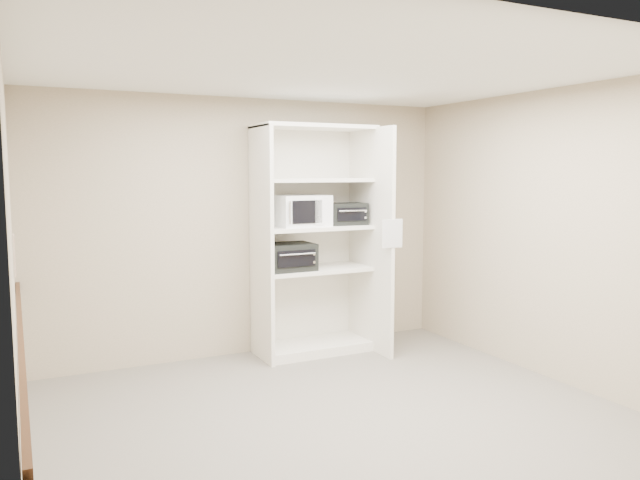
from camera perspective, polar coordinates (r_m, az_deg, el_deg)
name	(u,v)px	position (r m, az deg, el deg)	size (l,w,h in m)	color
floor	(336,416)	(5.16, 1.48, -15.81)	(4.50, 4.00, 0.01)	#696559
ceiling	(337,70)	(4.84, 1.58, 15.31)	(4.50, 4.00, 0.01)	white
wall_back	(249,227)	(6.64, -6.53, 1.15)	(4.50, 0.02, 2.70)	tan
wall_front	(528,294)	(3.21, 18.47, -4.68)	(4.50, 0.02, 2.70)	tan
wall_left	(13,268)	(4.27, -26.28, -2.33)	(0.02, 4.00, 2.70)	tan
wall_right	(550,235)	(6.19, 20.30, 0.42)	(0.02, 4.00, 2.70)	tan
shelving_unit	(318,248)	(6.65, -0.23, -0.70)	(1.24, 0.92, 2.42)	white
microwave	(301,211)	(6.51, -1.76, 2.70)	(0.54, 0.41, 0.32)	white
toaster_oven_upper	(346,214)	(6.71, 2.38, 2.41)	(0.40, 0.30, 0.23)	black
toaster_oven_lower	(289,257)	(6.46, -2.88, -1.55)	(0.50, 0.38, 0.28)	black
paper_sign	(392,233)	(6.35, 6.64, 0.60)	(0.22, 0.01, 0.29)	white
chair_rail	(21,339)	(4.36, -25.70, -8.18)	(0.04, 3.98, 0.08)	#392715
wall_poster	(14,255)	(4.92, -26.15, -1.23)	(0.01, 0.21, 0.29)	silver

